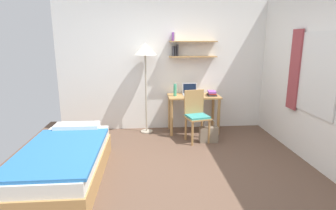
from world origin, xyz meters
name	(u,v)px	position (x,y,z in m)	size (l,w,h in m)	color
ground_plane	(178,171)	(0.00, 0.00, 0.00)	(5.28, 5.28, 0.00)	brown
wall_back	(168,66)	(0.01, 2.02, 1.31)	(4.40, 0.27, 2.60)	white
wall_right	(324,78)	(2.02, 0.02, 1.30)	(0.10, 4.40, 2.60)	white
bed	(65,162)	(-1.53, -0.10, 0.24)	(0.98, 1.95, 0.54)	#B2844C
desk	(193,103)	(0.50, 1.70, 0.61)	(1.02, 0.56, 0.75)	#B2844C
desk_chair	(196,114)	(0.47, 1.20, 0.51)	(0.47, 0.46, 0.94)	#B2844C
standing_lamp	(145,53)	(-0.45, 1.74, 1.58)	(0.44, 0.44, 1.77)	#B2A893
laptop	(190,92)	(0.44, 1.80, 0.81)	(0.30, 0.24, 0.23)	#B7BABF
water_bottle	(175,90)	(0.12, 1.68, 0.87)	(0.06, 0.06, 0.24)	#42A87F
book_stack	(212,93)	(0.86, 1.65, 0.80)	(0.18, 0.25, 0.09)	#333338
handbag	(209,134)	(0.68, 1.09, 0.15)	(0.33, 0.13, 0.45)	gray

